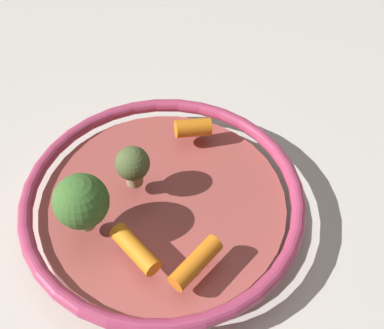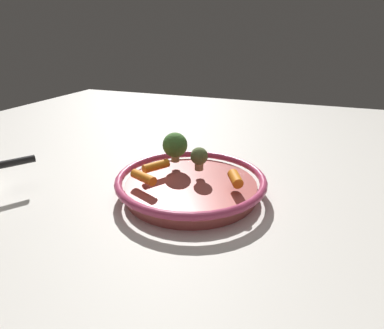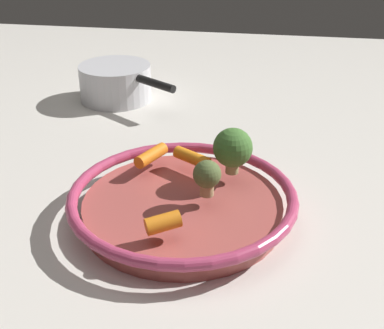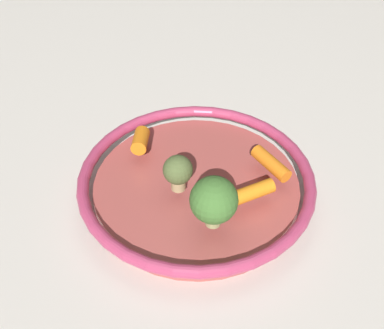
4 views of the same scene
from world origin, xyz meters
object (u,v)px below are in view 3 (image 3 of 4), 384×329
(baby_carrot_near_rim, at_px, (163,223))
(saucepan, at_px, (116,82))
(baby_carrot_back, at_px, (194,158))
(broccoli_floret_mid, at_px, (233,148))
(baby_carrot_center, at_px, (151,155))
(serving_bowl, at_px, (183,203))
(broccoli_floret_edge, at_px, (207,176))

(baby_carrot_near_rim, relative_size, saucepan, 0.19)
(baby_carrot_back, bearing_deg, saucepan, 122.86)
(broccoli_floret_mid, bearing_deg, baby_carrot_center, 172.76)
(serving_bowl, relative_size, baby_carrot_center, 5.17)
(broccoli_floret_edge, bearing_deg, baby_carrot_back, 110.17)
(serving_bowl, distance_m, baby_carrot_back, 0.09)
(serving_bowl, relative_size, broccoli_floret_edge, 6.24)
(broccoli_floret_mid, distance_m, broccoli_floret_edge, 0.07)
(baby_carrot_back, xyz_separation_m, broccoli_floret_mid, (0.06, -0.02, 0.03))
(saucepan, bearing_deg, serving_bowl, -62.57)
(baby_carrot_center, bearing_deg, saucepan, 114.62)
(baby_carrot_back, distance_m, baby_carrot_center, 0.06)
(baby_carrot_center, xyz_separation_m, broccoli_floret_mid, (0.12, -0.02, 0.03))
(baby_carrot_near_rim, distance_m, broccoli_floret_mid, 0.17)
(broccoli_floret_edge, bearing_deg, baby_carrot_near_rim, -114.18)
(baby_carrot_near_rim, bearing_deg, broccoli_floret_edge, 65.82)
(serving_bowl, height_order, baby_carrot_center, baby_carrot_center)
(broccoli_floret_edge, distance_m, saucepan, 0.51)
(baby_carrot_back, relative_size, baby_carrot_center, 0.98)
(serving_bowl, relative_size, saucepan, 1.39)
(broccoli_floret_mid, bearing_deg, serving_bowl, -134.84)
(serving_bowl, bearing_deg, baby_carrot_center, 128.51)
(broccoli_floret_edge, xyz_separation_m, saucepan, (-0.26, 0.44, -0.04))
(serving_bowl, height_order, baby_carrot_back, baby_carrot_back)
(broccoli_floret_mid, height_order, broccoli_floret_edge, broccoli_floret_mid)
(broccoli_floret_edge, bearing_deg, serving_bowl, 170.41)
(serving_bowl, distance_m, broccoli_floret_edge, 0.06)
(baby_carrot_near_rim, bearing_deg, saucepan, 112.45)
(baby_carrot_center, xyz_separation_m, saucepan, (-0.16, 0.36, -0.02))
(broccoli_floret_mid, xyz_separation_m, saucepan, (-0.29, 0.37, -0.04))
(baby_carrot_center, xyz_separation_m, broccoli_floret_edge, (0.10, -0.08, 0.02))
(baby_carrot_back, relative_size, broccoli_floret_edge, 1.19)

